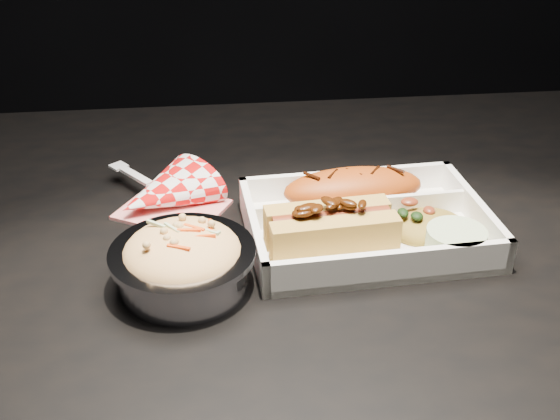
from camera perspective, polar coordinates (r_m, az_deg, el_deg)
The scene contains 8 objects.
dining_table at distance 0.81m, azimuth 2.95°, elevation -7.67°, with size 1.20×0.80×0.75m.
food_tray at distance 0.76m, azimuth 6.96°, elevation -1.49°, with size 0.26×0.19×0.04m.
fried_pastry at distance 0.79m, azimuth 5.96°, elevation 1.77°, with size 0.16×0.06×0.04m, color #AC4511.
hotdog at distance 0.71m, azimuth 4.17°, elevation -1.37°, with size 0.13×0.07×0.06m.
fried_rice_mound at distance 0.76m, azimuth 11.98°, elevation -0.65°, with size 0.09×0.07×0.03m, color #A58330.
cupcake_liner at distance 0.72m, azimuth 14.07°, elevation -2.64°, with size 0.06×0.06×0.03m, color beige.
foil_coleslaw_cup at distance 0.67m, azimuth -7.90°, elevation -4.01°, with size 0.14×0.14×0.07m.
napkin_fork at distance 0.81m, azimuth -9.49°, elevation 1.27°, with size 0.15×0.16×0.10m.
Camera 1 is at (-0.11, -0.63, 1.15)m, focal length 45.00 mm.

